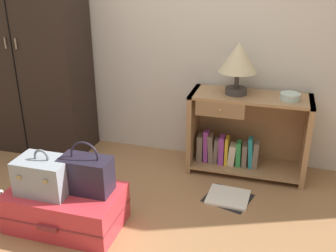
{
  "coord_description": "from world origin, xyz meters",
  "views": [
    {
      "loc": [
        0.96,
        -1.75,
        1.66
      ],
      "look_at": [
        0.23,
        0.75,
        0.55
      ],
      "focal_mm": 41.82,
      "sensor_mm": 36.0,
      "label": 1
    }
  ],
  "objects": [
    {
      "name": "bookshelf",
      "position": [
        0.74,
        1.25,
        0.33
      ],
      "size": [
        0.95,
        0.39,
        0.68
      ],
      "color": "#A37A51",
      "rests_on": "ground_plane"
    },
    {
      "name": "back_wall",
      "position": [
        0.0,
        1.5,
        1.3
      ],
      "size": [
        6.4,
        0.1,
        2.6
      ],
      "primitive_type": "cube",
      "color": "beige",
      "rests_on": "ground_plane"
    },
    {
      "name": "wardrobe",
      "position": [
        -1.17,
        1.2,
        1.03
      ],
      "size": [
        1.0,
        0.47,
        2.06
      ],
      "color": "black",
      "rests_on": "ground_plane"
    },
    {
      "name": "suitcase_large",
      "position": [
        -0.31,
        0.16,
        0.13
      ],
      "size": [
        0.75,
        0.47,
        0.27
      ],
      "color": "#D1333D",
      "rests_on": "ground_plane"
    },
    {
      "name": "bottle",
      "position": [
        -0.81,
        0.16,
        0.08
      ],
      "size": [
        0.07,
        0.07,
        0.18
      ],
      "color": "white",
      "rests_on": "ground_plane"
    },
    {
      "name": "train_case",
      "position": [
        -0.42,
        0.12,
        0.38
      ],
      "size": [
        0.34,
        0.24,
        0.3
      ],
      "color": "#8E99A3",
      "rests_on": "suitcase_large"
    },
    {
      "name": "open_book_on_floor",
      "position": [
        0.7,
        0.78,
        0.01
      ],
      "size": [
        0.39,
        0.37,
        0.02
      ],
      "color": "white",
      "rests_on": "ground_plane"
    },
    {
      "name": "table_lamp",
      "position": [
        0.65,
        1.23,
        0.96
      ],
      "size": [
        0.3,
        0.3,
        0.41
      ],
      "color": "#3D3838",
      "rests_on": "bookshelf"
    },
    {
      "name": "ground_plane",
      "position": [
        0.0,
        0.0,
        0.0
      ],
      "size": [
        9.0,
        9.0,
        0.0
      ],
      "primitive_type": "plane",
      "color": "#9E7047"
    },
    {
      "name": "handbag",
      "position": [
        -0.16,
        0.21,
        0.39
      ],
      "size": [
        0.33,
        0.18,
        0.35
      ],
      "color": "#231E2D",
      "rests_on": "suitcase_large"
    },
    {
      "name": "bowl",
      "position": [
        1.06,
        1.2,
        0.7
      ],
      "size": [
        0.15,
        0.15,
        0.05
      ],
      "primitive_type": "cylinder",
      "color": "silver",
      "rests_on": "bookshelf"
    }
  ]
}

